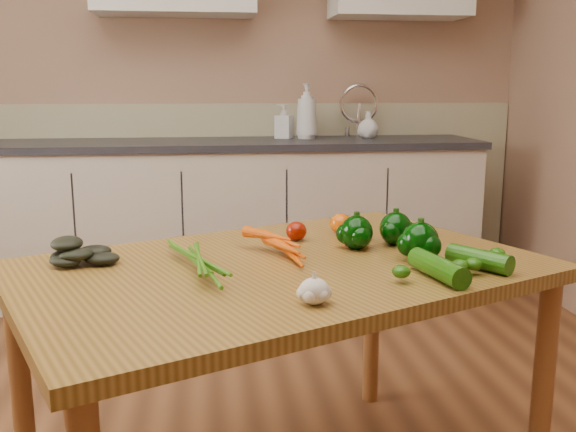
# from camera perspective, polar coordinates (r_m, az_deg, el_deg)

# --- Properties ---
(room) EXTENTS (4.04, 5.04, 2.64)m
(room) POSITION_cam_1_polar(r_m,az_deg,el_deg) (1.68, -9.42, 12.72)
(room) COLOR brown
(room) RESTS_ON ground
(counter_run) EXTENTS (2.84, 0.64, 1.14)m
(counter_run) POSITION_cam_1_polar(r_m,az_deg,el_deg) (3.77, -4.72, 0.00)
(counter_run) COLOR #B7AB99
(counter_run) RESTS_ON ground
(table) EXTENTS (1.61, 1.36, 0.74)m
(table) POSITION_cam_1_polar(r_m,az_deg,el_deg) (1.76, -0.60, -6.83)
(table) COLOR olive
(table) RESTS_ON ground
(soap_bottle_a) EXTENTS (0.14, 0.14, 0.32)m
(soap_bottle_a) POSITION_cam_1_polar(r_m,az_deg,el_deg) (3.81, 1.67, 9.31)
(soap_bottle_a) COLOR silver
(soap_bottle_a) RESTS_ON counter_run
(soap_bottle_b) EXTENTS (0.12, 0.12, 0.20)m
(soap_bottle_b) POSITION_cam_1_polar(r_m,az_deg,el_deg) (3.83, -0.37, 8.42)
(soap_bottle_b) COLOR silver
(soap_bottle_b) RESTS_ON counter_run
(soap_bottle_c) EXTENTS (0.15, 0.15, 0.16)m
(soap_bottle_c) POSITION_cam_1_polar(r_m,az_deg,el_deg) (3.87, 7.15, 8.04)
(soap_bottle_c) COLOR silver
(soap_bottle_c) RESTS_ON counter_run
(carrot_bunch) EXTENTS (0.31, 0.28, 0.07)m
(carrot_bunch) POSITION_cam_1_polar(r_m,az_deg,el_deg) (1.76, -2.99, -2.90)
(carrot_bunch) COLOR #E05105
(carrot_bunch) RESTS_ON table
(leafy_greens) EXTENTS (0.20, 0.18, 0.10)m
(leafy_greens) POSITION_cam_1_polar(r_m,az_deg,el_deg) (1.81, -18.25, -2.56)
(leafy_greens) COLOR black
(leafy_greens) RESTS_ON table
(garlic_bulb) EXTENTS (0.07, 0.07, 0.06)m
(garlic_bulb) POSITION_cam_1_polar(r_m,az_deg,el_deg) (1.42, 2.35, -6.69)
(garlic_bulb) COLOR beige
(garlic_bulb) RESTS_ON table
(pepper_a) EXTENTS (0.10, 0.10, 0.10)m
(pepper_a) POSITION_cam_1_polar(r_m,az_deg,el_deg) (1.89, 6.10, -1.48)
(pepper_a) COLOR black
(pepper_a) RESTS_ON table
(pepper_b) EXTENTS (0.10, 0.10, 0.10)m
(pepper_b) POSITION_cam_1_polar(r_m,az_deg,el_deg) (1.96, 9.54, -1.12)
(pepper_b) COLOR black
(pepper_b) RESTS_ON table
(pepper_c) EXTENTS (0.10, 0.10, 0.10)m
(pepper_c) POSITION_cam_1_polar(r_m,az_deg,el_deg) (1.79, 11.66, -2.26)
(pepper_c) COLOR black
(pepper_c) RESTS_ON table
(tomato_a) EXTENTS (0.06, 0.06, 0.06)m
(tomato_a) POSITION_cam_1_polar(r_m,az_deg,el_deg) (1.99, 0.74, -1.35)
(tomato_a) COLOR #7F1102
(tomato_a) RESTS_ON table
(tomato_b) EXTENTS (0.07, 0.07, 0.07)m
(tomato_b) POSITION_cam_1_polar(r_m,az_deg,el_deg) (2.08, 4.71, -0.69)
(tomato_b) COLOR #D65105
(tomato_b) RESTS_ON table
(tomato_c) EXTENTS (0.07, 0.07, 0.07)m
(tomato_c) POSITION_cam_1_polar(r_m,az_deg,el_deg) (2.01, 6.40, -1.20)
(tomato_c) COLOR #D65105
(tomato_c) RESTS_ON table
(zucchini_a) EXTENTS (0.14, 0.18, 0.05)m
(zucchini_a) POSITION_cam_1_polar(r_m,az_deg,el_deg) (1.75, 16.64, -3.69)
(zucchini_a) COLOR #164707
(zucchini_a) RESTS_ON table
(zucchini_b) EXTENTS (0.10, 0.21, 0.06)m
(zucchini_b) POSITION_cam_1_polar(r_m,az_deg,el_deg) (1.64, 13.19, -4.50)
(zucchini_b) COLOR #164707
(zucchini_b) RESTS_ON table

